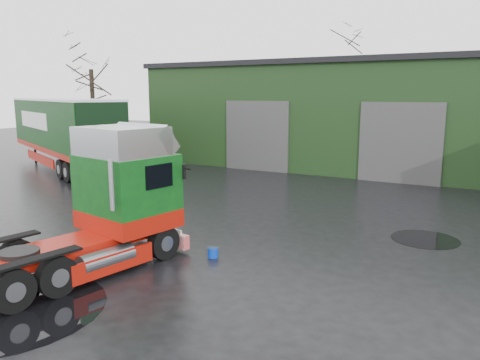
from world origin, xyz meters
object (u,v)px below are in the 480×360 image
warehouse (422,115)px  trailer_left (64,134)px  wash_bucket (213,253)px  hero_tractor (73,202)px  tree_back_a (344,90)px  tree_left (92,96)px

warehouse → trailer_left: (-18.00, -11.30, -1.07)m
trailer_left → wash_bucket: size_ratio=46.89×
warehouse → hero_tractor: size_ratio=5.59×
warehouse → tree_back_a: size_ratio=3.41×
wash_bucket → hero_tractor: bearing=-132.3°
trailer_left → tree_left: size_ratio=1.58×
hero_tractor → wash_bucket: 3.88m
hero_tractor → warehouse: bearing=88.6°
tree_left → wash_bucket: bearing=-34.8°
wash_bucket → tree_back_a: 30.66m
hero_tractor → trailer_left: size_ratio=0.43×
hero_tractor → tree_back_a: bearing=106.2°
tree_left → tree_back_a: size_ratio=0.89×
trailer_left → tree_back_a: bearing=-0.9°
trailer_left → tree_left: (-1.00, 3.30, 2.17)m
wash_bucket → tree_left: size_ratio=0.03×
wash_bucket → warehouse: bearing=83.8°
trailer_left → hero_tractor: bearing=-105.0°
warehouse → tree_back_a: 12.90m
warehouse → wash_bucket: bearing=-96.2°
wash_bucket → tree_left: tree_left is taller
tree_left → trailer_left: bearing=-73.1°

